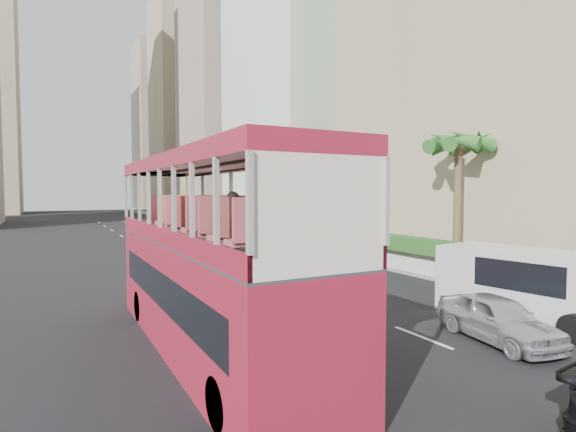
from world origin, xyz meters
TOP-DOWN VIEW (x-y plane):
  - ground_plane at (0.00, 0.00)m, footprint 200.00×200.00m
  - double_decker_bus at (-6.00, 0.00)m, footprint 2.50×11.00m
  - car_silver_lane_a at (-1.62, 6.00)m, footprint 1.78×4.96m
  - car_silver_lane_b at (1.18, -3.22)m, footprint 2.19×4.00m
  - van_asset at (0.98, 14.44)m, footprint 2.82×4.71m
  - minibus_near at (1.23, 8.06)m, footprint 3.35×6.79m
  - minibus_far at (4.52, 12.11)m, footprint 2.70×5.76m
  - panel_van_near at (3.85, -2.52)m, footprint 3.14×5.95m
  - panel_van_far at (4.35, 22.82)m, footprint 2.26×4.73m
  - sidewalk at (9.00, 25.00)m, footprint 6.00×120.00m
  - kerb_wall at (6.20, 14.00)m, footprint 0.30×44.00m
  - hedge at (6.20, 14.00)m, footprint 1.10×44.00m
  - palm_tree at (7.80, 4.00)m, footprint 0.36×0.36m
  - shell_station at (10.00, 23.00)m, footprint 6.50×8.00m
  - tower_mid at (18.00, 58.00)m, footprint 16.00×16.00m
  - tower_far_a at (17.00, 82.00)m, footprint 14.00×14.00m
  - tower_far_b at (17.00, 104.00)m, footprint 14.00×14.00m

SIDE VIEW (x-z plane):
  - ground_plane at x=0.00m, z-range 0.00..0.00m
  - car_silver_lane_a at x=-1.62m, z-range -0.81..0.81m
  - car_silver_lane_b at x=1.18m, z-range -0.65..0.65m
  - van_asset at x=0.98m, z-range -0.61..0.61m
  - sidewalk at x=9.00m, z-range 0.00..0.18m
  - kerb_wall at x=6.20m, z-range 0.18..1.18m
  - panel_van_far at x=4.35m, z-range 0.00..1.83m
  - panel_van_near at x=3.85m, z-range 0.00..2.26m
  - minibus_far at x=4.52m, z-range 0.00..2.46m
  - minibus_near at x=1.23m, z-range 0.00..2.88m
  - hedge at x=6.20m, z-range 1.18..1.88m
  - double_decker_bus at x=-6.00m, z-range 0.00..5.06m
  - shell_station at x=10.00m, z-range 0.00..5.50m
  - palm_tree at x=7.80m, z-range 0.18..6.58m
  - tower_far_b at x=17.00m, z-range 0.00..40.00m
  - tower_far_a at x=17.00m, z-range 0.00..44.00m
  - tower_mid at x=18.00m, z-range 0.00..50.00m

